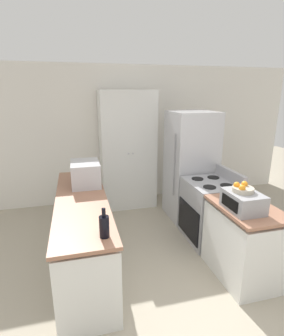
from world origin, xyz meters
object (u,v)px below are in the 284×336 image
object	(u,v)px
wine_bottle	(104,226)
toaster_oven	(243,201)
refrigerator	(190,166)
microwave	(86,173)
fruit_bowl	(242,188)
stove	(209,211)
pantry_cabinet	(127,150)

from	to	relation	value
wine_bottle	toaster_oven	distance (m)	1.50
refrigerator	microwave	size ratio (longest dim) A/B	3.56
toaster_oven	fruit_bowl	size ratio (longest dim) A/B	1.85
wine_bottle	toaster_oven	world-z (taller)	wine_bottle
refrigerator	microwave	xyz separation A→B (m)	(-1.75, -0.44, 0.14)
wine_bottle	toaster_oven	xyz separation A→B (m)	(1.49, 0.17, -0.00)
stove	wine_bottle	distance (m)	2.02
wine_bottle	toaster_oven	size ratio (longest dim) A/B	0.66
toaster_oven	microwave	bearing A→B (deg)	141.64
refrigerator	pantry_cabinet	bearing A→B (deg)	141.06
stove	microwave	distance (m)	1.85
pantry_cabinet	microwave	xyz separation A→B (m)	(-0.82, -1.19, -0.03)
pantry_cabinet	refrigerator	distance (m)	1.20
stove	microwave	xyz separation A→B (m)	(-1.71, 0.35, 0.59)
pantry_cabinet	refrigerator	size ratio (longest dim) A/B	1.18
microwave	wine_bottle	xyz separation A→B (m)	(0.09, -1.42, -0.06)
pantry_cabinet	microwave	distance (m)	1.45
refrigerator	toaster_oven	world-z (taller)	refrigerator
pantry_cabinet	toaster_oven	bearing A→B (deg)	-72.71
microwave	fruit_bowl	world-z (taller)	microwave
refrigerator	wine_bottle	distance (m)	2.50
microwave	fruit_bowl	xyz separation A→B (m)	(1.57, -1.23, 0.08)
toaster_oven	refrigerator	bearing A→B (deg)	84.42
wine_bottle	fruit_bowl	xyz separation A→B (m)	(1.49, 0.19, 0.14)
refrigerator	wine_bottle	world-z (taller)	refrigerator
pantry_cabinet	toaster_oven	size ratio (longest dim) A/B	5.20
pantry_cabinet	wine_bottle	distance (m)	2.71
toaster_oven	fruit_bowl	distance (m)	0.14
microwave	pantry_cabinet	bearing A→B (deg)	55.44
fruit_bowl	pantry_cabinet	bearing A→B (deg)	107.28
wine_bottle	stove	bearing A→B (deg)	33.37
refrigerator	fruit_bowl	size ratio (longest dim) A/B	8.10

